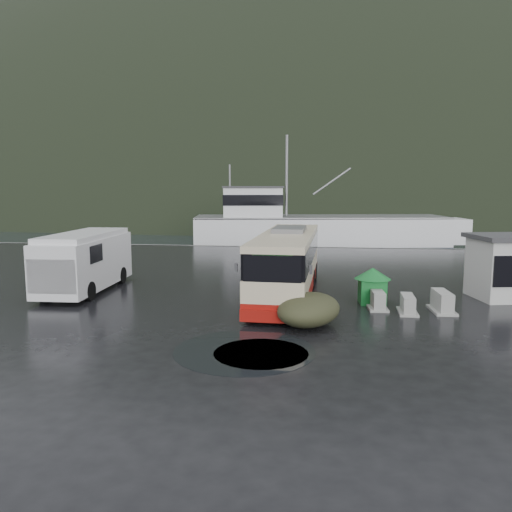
# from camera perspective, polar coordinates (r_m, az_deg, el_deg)

# --- Properties ---
(ground) EXTENTS (160.00, 160.00, 0.00)m
(ground) POSITION_cam_1_polar(r_m,az_deg,el_deg) (21.90, 0.09, -5.12)
(ground) COLOR black
(ground) RESTS_ON ground
(harbor_water) EXTENTS (300.00, 180.00, 0.02)m
(harbor_water) POSITION_cam_1_polar(r_m,az_deg,el_deg) (131.32, 5.60, 5.70)
(harbor_water) COLOR black
(harbor_water) RESTS_ON ground
(quay_edge) EXTENTS (160.00, 0.60, 1.50)m
(quay_edge) POSITION_cam_1_polar(r_m,az_deg,el_deg) (41.57, 3.24, 1.06)
(quay_edge) COLOR #999993
(quay_edge) RESTS_ON ground
(headland) EXTENTS (780.00, 540.00, 570.00)m
(headland) POSITION_cam_1_polar(r_m,az_deg,el_deg) (271.35, 8.29, 6.76)
(headland) COLOR black
(headland) RESTS_ON ground
(coach_bus) EXTENTS (3.29, 11.06, 3.09)m
(coach_bus) POSITION_cam_1_polar(r_m,az_deg,el_deg) (23.05, 3.57, -4.48)
(coach_bus) COLOR beige
(coach_bus) RESTS_ON ground
(white_van) EXTENTS (2.51, 6.81, 2.82)m
(white_van) POSITION_cam_1_polar(r_m,az_deg,el_deg) (25.30, -18.79, -3.78)
(white_van) COLOR silver
(white_van) RESTS_ON ground
(waste_bin_left) EXTENTS (1.27, 1.27, 1.53)m
(waste_bin_left) POSITION_cam_1_polar(r_m,az_deg,el_deg) (22.27, 2.54, -4.91)
(waste_bin_left) COLOR #136F2A
(waste_bin_left) RESTS_ON ground
(waste_bin_right) EXTENTS (1.16, 1.16, 1.54)m
(waste_bin_right) POSITION_cam_1_polar(r_m,az_deg,el_deg) (21.96, 13.09, -5.30)
(waste_bin_right) COLOR #136F2A
(waste_bin_right) RESTS_ON ground
(dome_tent) EXTENTS (3.05, 3.52, 1.16)m
(dome_tent) POSITION_cam_1_polar(r_m,az_deg,el_deg) (18.21, 6.01, -7.86)
(dome_tent) COLOR #363821
(dome_tent) RESTS_ON ground
(ticket_kiosk) EXTENTS (4.07, 3.36, 2.85)m
(ticket_kiosk) POSITION_cam_1_polar(r_m,az_deg,el_deg) (25.12, 27.17, -4.32)
(ticket_kiosk) COLOR beige
(ticket_kiosk) RESTS_ON ground
(jersey_barrier_a) EXTENTS (0.81, 1.53, 0.75)m
(jersey_barrier_a) POSITION_cam_1_polar(r_m,az_deg,el_deg) (21.12, 13.65, -5.84)
(jersey_barrier_a) COLOR #999993
(jersey_barrier_a) RESTS_ON ground
(jersey_barrier_b) EXTENTS (0.89, 1.68, 0.82)m
(jersey_barrier_b) POSITION_cam_1_polar(r_m,az_deg,el_deg) (21.36, 20.44, -5.97)
(jersey_barrier_b) COLOR #999993
(jersey_barrier_b) RESTS_ON ground
(jersey_barrier_c) EXTENTS (0.79, 1.47, 0.71)m
(jersey_barrier_c) POSITION_cam_1_polar(r_m,az_deg,el_deg) (20.69, 16.91, -6.25)
(jersey_barrier_c) COLOR #999993
(jersey_barrier_c) RESTS_ON ground
(fishing_trawler) EXTENTS (29.09, 10.15, 11.40)m
(fishing_trawler) POSITION_cam_1_polar(r_m,az_deg,el_deg) (49.36, 7.27, 2.09)
(fishing_trawler) COLOR silver
(fishing_trawler) RESTS_ON ground
(puddles) EXTENTS (4.33, 4.33, 0.01)m
(puddles) POSITION_cam_1_polar(r_m,az_deg,el_deg) (15.35, -0.76, -10.83)
(puddles) COLOR black
(puddles) RESTS_ON ground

